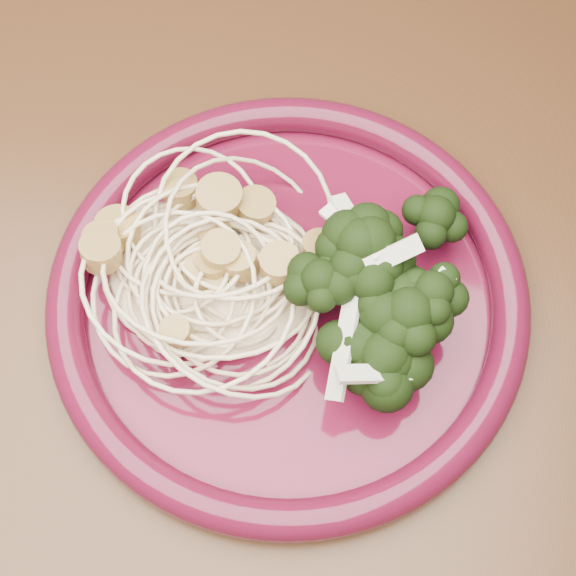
# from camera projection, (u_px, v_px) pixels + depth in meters

# --- Properties ---
(dining_table) EXTENTS (1.20, 0.80, 0.75)m
(dining_table) POSITION_uv_depth(u_px,v_px,m) (400.00, 359.00, 0.59)
(dining_table) COLOR #472814
(dining_table) RESTS_ON ground
(dinner_plate) EXTENTS (0.33, 0.33, 0.02)m
(dinner_plate) POSITION_uv_depth(u_px,v_px,m) (288.00, 295.00, 0.49)
(dinner_plate) COLOR #530C22
(dinner_plate) RESTS_ON dining_table
(spaghetti_pile) EXTENTS (0.15, 0.13, 0.03)m
(spaghetti_pile) POSITION_uv_depth(u_px,v_px,m) (214.00, 264.00, 0.49)
(spaghetti_pile) COLOR beige
(spaghetti_pile) RESTS_ON dinner_plate
(scallop_cluster) EXTENTS (0.15, 0.15, 0.04)m
(scallop_cluster) POSITION_uv_depth(u_px,v_px,m) (208.00, 233.00, 0.45)
(scallop_cluster) COLOR #AA8946
(scallop_cluster) RESTS_ON spaghetti_pile
(broccoli_pile) EXTENTS (0.12, 0.17, 0.06)m
(broccoli_pile) POSITION_uv_depth(u_px,v_px,m) (384.00, 306.00, 0.46)
(broccoli_pile) COLOR black
(broccoli_pile) RESTS_ON dinner_plate
(onion_garnish) EXTENTS (0.08, 0.11, 0.06)m
(onion_garnish) POSITION_uv_depth(u_px,v_px,m) (391.00, 280.00, 0.43)
(onion_garnish) COLOR beige
(onion_garnish) RESTS_ON broccoli_pile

